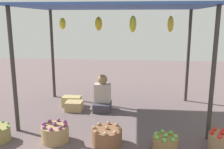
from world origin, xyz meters
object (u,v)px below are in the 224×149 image
(basket_green_apples, at_px, (165,143))
(basket_red_tomatoes, at_px, (221,142))
(basket_purple_onions, at_px, (55,133))
(vendor_person, at_px, (102,97))
(basket_potatoes, at_px, (107,136))
(wooden_crate_stacked_rear, at_px, (74,106))
(wooden_crate_near_vendor, at_px, (72,101))

(basket_green_apples, bearing_deg, basket_red_tomatoes, 4.19)
(basket_purple_onions, distance_m, basket_red_tomatoes, 2.55)
(basket_green_apples, xyz_separation_m, basket_red_tomatoes, (0.82, 0.06, 0.03))
(vendor_person, xyz_separation_m, basket_potatoes, (0.27, -1.50, -0.17))
(wooden_crate_stacked_rear, bearing_deg, wooden_crate_near_vendor, 114.13)
(basket_red_tomatoes, relative_size, wooden_crate_near_vendor, 0.92)
(basket_red_tomatoes, bearing_deg, basket_green_apples, -175.81)
(vendor_person, xyz_separation_m, basket_purple_onions, (-0.56, -1.48, -0.16))
(basket_green_apples, bearing_deg, basket_potatoes, 173.72)
(basket_purple_onions, bearing_deg, basket_red_tomatoes, -1.22)
(vendor_person, height_order, wooden_crate_stacked_rear, vendor_person)
(vendor_person, height_order, basket_green_apples, vendor_person)
(basket_green_apples, xyz_separation_m, wooden_crate_stacked_rear, (-1.77, 1.51, -0.01))
(basket_green_apples, bearing_deg, wooden_crate_stacked_rear, 139.59)
(vendor_person, bearing_deg, basket_red_tomatoes, -37.70)
(basket_potatoes, distance_m, wooden_crate_stacked_rear, 1.66)
(vendor_person, relative_size, wooden_crate_near_vendor, 1.91)
(vendor_person, distance_m, wooden_crate_stacked_rear, 0.64)
(basket_purple_onions, bearing_deg, wooden_crate_near_vendor, 95.70)
(vendor_person, distance_m, basket_red_tomatoes, 2.52)
(basket_potatoes, relative_size, wooden_crate_near_vendor, 1.16)
(basket_potatoes, bearing_deg, wooden_crate_near_vendor, 120.66)
(basket_purple_onions, height_order, basket_green_apples, basket_purple_onions)
(basket_purple_onions, bearing_deg, basket_potatoes, -1.12)
(basket_potatoes, bearing_deg, vendor_person, 100.35)
(vendor_person, distance_m, basket_purple_onions, 1.60)
(vendor_person, xyz_separation_m, wooden_crate_near_vendor, (-0.73, 0.19, -0.19))
(basket_purple_onions, relative_size, basket_green_apples, 1.16)
(basket_potatoes, height_order, wooden_crate_stacked_rear, basket_potatoes)
(basket_purple_onions, relative_size, basket_potatoes, 0.92)
(basket_green_apples, height_order, wooden_crate_near_vendor, basket_green_apples)
(wooden_crate_near_vendor, bearing_deg, basket_potatoes, -59.34)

